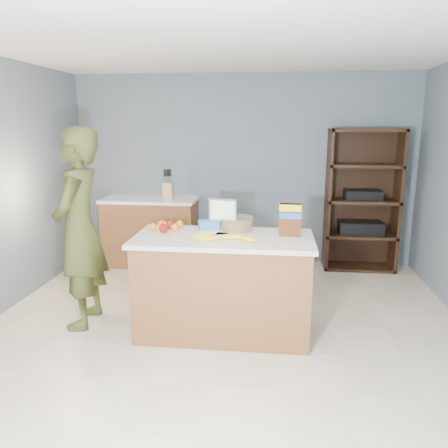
# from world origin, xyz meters

# --- Properties ---
(floor) EXTENTS (4.50, 5.00, 0.02)m
(floor) POSITION_xyz_m (0.00, 0.00, 0.00)
(floor) COLOR beige
(floor) RESTS_ON ground
(walls) EXTENTS (4.52, 5.02, 2.51)m
(walls) POSITION_xyz_m (0.00, 0.00, 1.65)
(walls) COLOR slate
(walls) RESTS_ON ground
(counter_peninsula) EXTENTS (1.56, 0.76, 0.90)m
(counter_peninsula) POSITION_xyz_m (0.00, 0.30, 0.42)
(counter_peninsula) COLOR brown
(counter_peninsula) RESTS_ON ground
(back_cabinet) EXTENTS (1.24, 0.62, 0.90)m
(back_cabinet) POSITION_xyz_m (-1.20, 2.20, 0.45)
(back_cabinet) COLOR brown
(back_cabinet) RESTS_ON ground
(shelving_unit) EXTENTS (0.90, 0.40, 1.80)m
(shelving_unit) POSITION_xyz_m (1.55, 2.35, 0.86)
(shelving_unit) COLOR black
(shelving_unit) RESTS_ON ground
(person) EXTENTS (0.49, 0.70, 1.84)m
(person) POSITION_xyz_m (-1.33, 0.34, 0.92)
(person) COLOR #3A401A
(person) RESTS_ON ground
(knife_block) EXTENTS (0.12, 0.10, 0.31)m
(knife_block) POSITION_xyz_m (-0.93, 2.11, 1.02)
(knife_block) COLOR tan
(knife_block) RESTS_ON back_cabinet
(envelopes) EXTENTS (0.35, 0.18, 0.00)m
(envelopes) POSITION_xyz_m (-0.02, 0.38, 0.90)
(envelopes) COLOR white
(envelopes) RESTS_ON counter_peninsula
(bananas) EXTENTS (0.57, 0.21, 0.04)m
(bananas) POSITION_xyz_m (0.00, 0.18, 0.92)
(bananas) COLOR yellow
(bananas) RESTS_ON counter_peninsula
(apples) EXTENTS (0.10, 0.24, 0.08)m
(apples) POSITION_xyz_m (-0.54, 0.44, 0.94)
(apples) COLOR maroon
(apples) RESTS_ON counter_peninsula
(oranges) EXTENTS (0.29, 0.21, 0.07)m
(oranges) POSITION_xyz_m (-0.56, 0.52, 0.94)
(oranges) COLOR orange
(oranges) RESTS_ON counter_peninsula
(blue_carton) EXTENTS (0.21, 0.17, 0.08)m
(blue_carton) POSITION_xyz_m (-0.17, 0.56, 0.94)
(blue_carton) COLOR blue
(blue_carton) RESTS_ON counter_peninsula
(salad_bowl) EXTENTS (0.30, 0.30, 0.13)m
(salad_bowl) POSITION_xyz_m (0.10, 0.52, 0.96)
(salad_bowl) COLOR #267219
(salad_bowl) RESTS_ON counter_peninsula
(tv) EXTENTS (0.28, 0.12, 0.28)m
(tv) POSITION_xyz_m (-0.04, 0.61, 1.06)
(tv) COLOR silver
(tv) RESTS_ON counter_peninsula
(cereal_box) EXTENTS (0.19, 0.09, 0.28)m
(cereal_box) POSITION_xyz_m (0.57, 0.38, 1.07)
(cereal_box) COLOR #592B14
(cereal_box) RESTS_ON counter_peninsula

